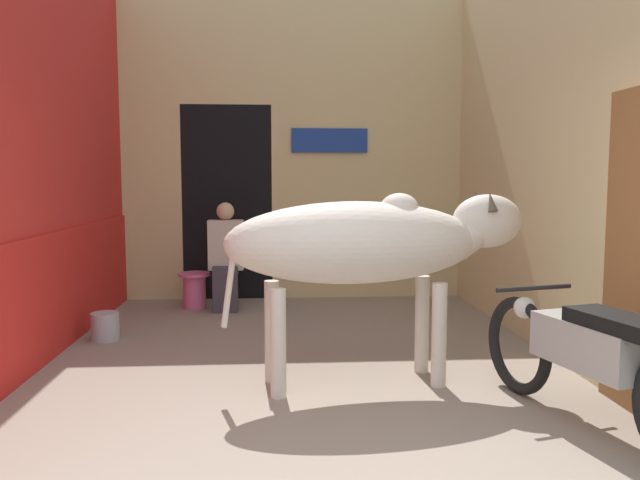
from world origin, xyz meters
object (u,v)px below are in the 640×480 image
object	(u,v)px
motorcycle_near	(590,356)
plastic_stool	(194,289)
bucket	(105,326)
shopkeeper_seated	(226,254)
cow	(371,244)

from	to	relation	value
motorcycle_near	plastic_stool	size ratio (longest dim) A/B	4.86
plastic_stool	bucket	world-z (taller)	plastic_stool
shopkeeper_seated	bucket	bearing A→B (deg)	-128.81
shopkeeper_seated	plastic_stool	size ratio (longest dim) A/B	2.97
motorcycle_near	bucket	bearing A→B (deg)	145.96
cow	motorcycle_near	distance (m)	1.63
plastic_stool	motorcycle_near	bearing A→B (deg)	-52.99
shopkeeper_seated	plastic_stool	xyz separation A→B (m)	(-0.38, 0.13, -0.42)
plastic_stool	bucket	bearing A→B (deg)	-114.73
shopkeeper_seated	plastic_stool	bearing A→B (deg)	161.27
shopkeeper_seated	bucket	world-z (taller)	shopkeeper_seated
plastic_stool	bucket	distance (m)	1.56
cow	motorcycle_near	bearing A→B (deg)	-39.18
bucket	shopkeeper_seated	bearing A→B (deg)	51.19
motorcycle_near	plastic_stool	world-z (taller)	motorcycle_near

